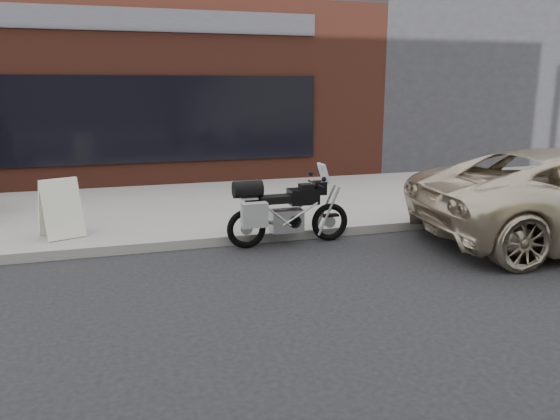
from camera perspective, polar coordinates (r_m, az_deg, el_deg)
The scene contains 6 objects.
ground at distance 5.16m, azimuth 6.50°, elevation -15.81°, with size 120.00×120.00×0.00m, color black.
near_sidewalk at distance 11.54m, azimuth -7.30°, elevation 0.80°, with size 44.00×6.00×0.15m, color gray.
storefront at distance 18.13m, azimuth -17.73°, elevation 11.59°, with size 14.00×10.07×4.50m.
neighbour_building at distance 21.67m, azimuth 16.77°, elevation 13.75°, with size 10.00×10.00×6.00m, color #2C2B31.
motorcycle at distance 8.53m, azimuth 0.16°, elevation -0.13°, with size 2.02×0.68×1.28m.
sandwich_sign at distance 9.17m, azimuth -21.98°, elevation 0.23°, with size 0.73×0.70×0.92m.
Camera 1 is at (-1.84, -4.14, 2.47)m, focal length 35.00 mm.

